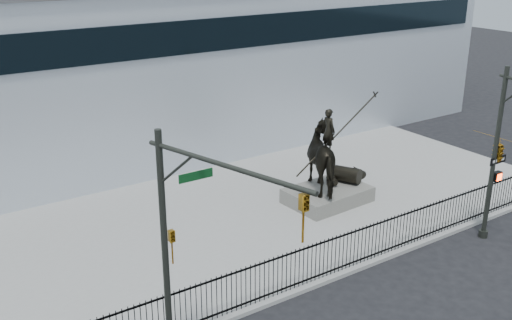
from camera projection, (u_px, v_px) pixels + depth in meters
ground at (359, 292)px, 20.46m from camera, size 120.00×120.00×0.00m
plaza at (247, 217)px, 25.88m from camera, size 30.00×12.00×0.15m
building at (123, 66)px, 34.47m from camera, size 44.00×14.00×9.00m
picket_fence at (336, 254)px, 21.12m from camera, size 22.10×0.10×1.50m
statue_plinth at (328, 195)px, 27.07m from camera, size 3.73×2.66×0.67m
equestrian_statue at (330, 158)px, 26.51m from camera, size 4.61×2.97×3.91m
traffic_signal_left at (188, 248)px, 15.04m from camera, size 1.52×4.84×7.00m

